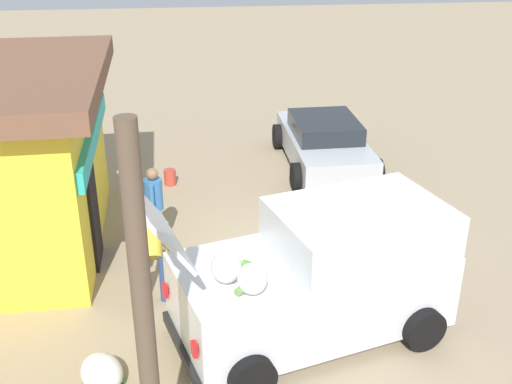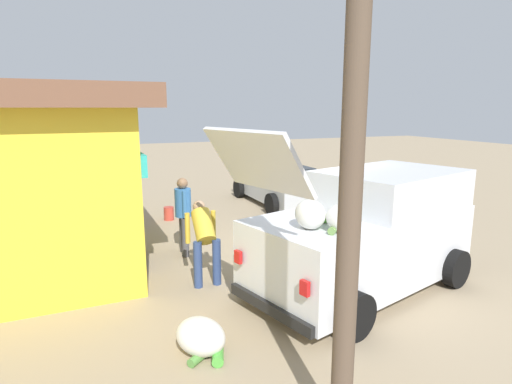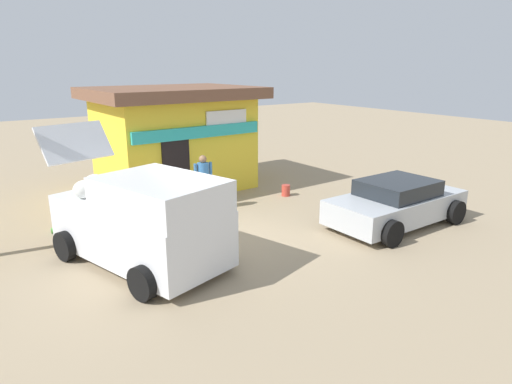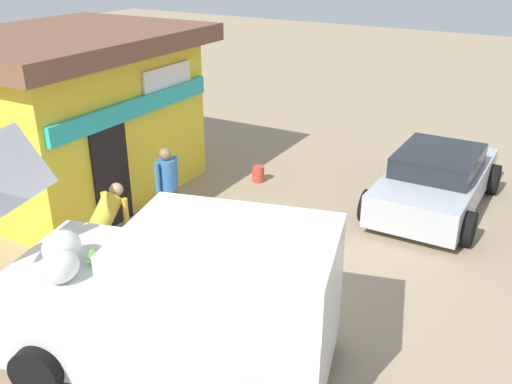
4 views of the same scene
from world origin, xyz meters
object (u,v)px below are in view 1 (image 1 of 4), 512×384
Objects in this scene: customer_bending at (152,250)px; paint_bucket at (170,177)px; delivery_van at (321,275)px; vendor_standing at (154,203)px; unloaded_banana_pile at (103,374)px; parked_sedan at (324,143)px.

customer_bending is 4.57m from paint_bucket.
vendor_standing is at bearing 42.35° from delivery_van.
vendor_standing is (2.82, 2.57, -0.03)m from delivery_van.
delivery_van reaches higher than unloaded_banana_pile.
parked_sedan is 5.46m from vendor_standing.
vendor_standing is 1.15× the size of customer_bending.
delivery_van is at bearing 167.37° from parked_sedan.
unloaded_banana_pile is 6.73m from paint_bucket.
paint_bucket is (4.51, -0.20, -0.69)m from customer_bending.
paint_bucket is (2.92, -0.21, -0.78)m from vendor_standing.
parked_sedan reaches higher than paint_bucket.
delivery_van is 5.57× the size of unloaded_banana_pile.
delivery_van is 6.67m from parked_sedan.
parked_sedan is (6.49, -1.45, -0.40)m from delivery_van.
unloaded_banana_pile is (-2.16, 0.64, -0.66)m from customer_bending.
customer_bending is (-1.59, -0.02, -0.09)m from vendor_standing.
customer_bending reaches higher than paint_bucket.
customer_bending is at bearing -179.46° from vendor_standing.
parked_sedan is at bearing -12.63° from delivery_van.
delivery_van is 13.31× the size of paint_bucket.
unloaded_banana_pile reaches higher than paint_bucket.
delivery_van reaches higher than customer_bending.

